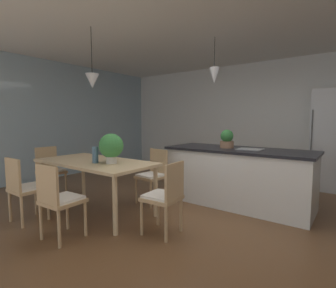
{
  "coord_description": "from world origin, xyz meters",
  "views": [
    {
      "loc": [
        1.64,
        -2.93,
        1.36
      ],
      "look_at": [
        -0.98,
        0.58,
        0.94
      ],
      "focal_mm": 27.18,
      "sensor_mm": 36.0,
      "label": 1
    }
  ],
  "objects_px": {
    "potted_plant_on_table": "(111,146)",
    "chair_far_right": "(153,174)",
    "chair_near_right": "(59,199)",
    "kitchen_island": "(237,176)",
    "chair_kitchen_end": "(165,195)",
    "chair_near_left": "(24,187)",
    "vase_on_dining_table": "(95,155)",
    "refrigerator": "(332,140)",
    "potted_plant_on_island": "(227,139)",
    "chair_window_end": "(50,169)",
    "dining_table": "(95,166)"
  },
  "relations": [
    {
      "from": "chair_near_right",
      "to": "refrigerator",
      "type": "relative_size",
      "value": 0.45
    },
    {
      "from": "kitchen_island",
      "to": "potted_plant_on_island",
      "type": "distance_m",
      "value": 0.61
    },
    {
      "from": "chair_kitchen_end",
      "to": "kitchen_island",
      "type": "distance_m",
      "value": 1.58
    },
    {
      "from": "chair_near_left",
      "to": "chair_far_right",
      "type": "bearing_deg",
      "value": 63.09
    },
    {
      "from": "chair_near_right",
      "to": "kitchen_island",
      "type": "xyz_separation_m",
      "value": [
        1.14,
        2.38,
        -0.01
      ]
    },
    {
      "from": "vase_on_dining_table",
      "to": "chair_near_left",
      "type": "bearing_deg",
      "value": -129.1
    },
    {
      "from": "dining_table",
      "to": "potted_plant_on_island",
      "type": "bearing_deg",
      "value": 48.87
    },
    {
      "from": "chair_window_end",
      "to": "chair_near_right",
      "type": "relative_size",
      "value": 1.0
    },
    {
      "from": "kitchen_island",
      "to": "vase_on_dining_table",
      "type": "distance_m",
      "value": 2.22
    },
    {
      "from": "dining_table",
      "to": "chair_window_end",
      "type": "bearing_deg",
      "value": 179.88
    },
    {
      "from": "chair_near_left",
      "to": "potted_plant_on_table",
      "type": "distance_m",
      "value": 1.24
    },
    {
      "from": "chair_near_left",
      "to": "vase_on_dining_table",
      "type": "distance_m",
      "value": 0.99
    },
    {
      "from": "chair_near_left",
      "to": "kitchen_island",
      "type": "relative_size",
      "value": 0.38
    },
    {
      "from": "chair_near_left",
      "to": "chair_far_right",
      "type": "height_order",
      "value": "same"
    },
    {
      "from": "chair_kitchen_end",
      "to": "potted_plant_on_island",
      "type": "distance_m",
      "value": 1.66
    },
    {
      "from": "chair_kitchen_end",
      "to": "potted_plant_on_table",
      "type": "relative_size",
      "value": 2.11
    },
    {
      "from": "chair_far_right",
      "to": "refrigerator",
      "type": "xyz_separation_m",
      "value": [
        2.26,
        2.65,
        0.49
      ]
    },
    {
      "from": "potted_plant_on_table",
      "to": "chair_far_right",
      "type": "bearing_deg",
      "value": 86.27
    },
    {
      "from": "dining_table",
      "to": "vase_on_dining_table",
      "type": "xyz_separation_m",
      "value": [
        0.16,
        -0.12,
        0.18
      ]
    },
    {
      "from": "dining_table",
      "to": "refrigerator",
      "type": "relative_size",
      "value": 0.95
    },
    {
      "from": "chair_near_right",
      "to": "kitchen_island",
      "type": "relative_size",
      "value": 0.38
    },
    {
      "from": "kitchen_island",
      "to": "vase_on_dining_table",
      "type": "bearing_deg",
      "value": -129.83
    },
    {
      "from": "chair_near_right",
      "to": "chair_window_end",
      "type": "bearing_deg",
      "value": 154.27
    },
    {
      "from": "chair_far_right",
      "to": "chair_window_end",
      "type": "height_order",
      "value": "same"
    },
    {
      "from": "chair_far_right",
      "to": "dining_table",
      "type": "bearing_deg",
      "value": -117.05
    },
    {
      "from": "chair_window_end",
      "to": "kitchen_island",
      "type": "relative_size",
      "value": 0.38
    },
    {
      "from": "kitchen_island",
      "to": "refrigerator",
      "type": "bearing_deg",
      "value": 59.72
    },
    {
      "from": "chair_near_right",
      "to": "kitchen_island",
      "type": "height_order",
      "value": "kitchen_island"
    },
    {
      "from": "chair_far_right",
      "to": "chair_window_end",
      "type": "bearing_deg",
      "value": -154.44
    },
    {
      "from": "dining_table",
      "to": "chair_near_right",
      "type": "distance_m",
      "value": 0.95
    },
    {
      "from": "kitchen_island",
      "to": "potted_plant_on_island",
      "type": "bearing_deg",
      "value": -180.0
    },
    {
      "from": "chair_kitchen_end",
      "to": "potted_plant_on_table",
      "type": "distance_m",
      "value": 1.06
    },
    {
      "from": "potted_plant_on_table",
      "to": "chair_near_right",
      "type": "bearing_deg",
      "value": -86.33
    },
    {
      "from": "vase_on_dining_table",
      "to": "dining_table",
      "type": "bearing_deg",
      "value": 144.15
    },
    {
      "from": "dining_table",
      "to": "refrigerator",
      "type": "distance_m",
      "value": 4.39
    },
    {
      "from": "chair_far_right",
      "to": "chair_kitchen_end",
      "type": "distance_m",
      "value": 1.2
    },
    {
      "from": "chair_far_right",
      "to": "vase_on_dining_table",
      "type": "relative_size",
      "value": 3.83
    },
    {
      "from": "potted_plant_on_island",
      "to": "vase_on_dining_table",
      "type": "xyz_separation_m",
      "value": [
        -1.21,
        -1.68,
        -0.17
      ]
    },
    {
      "from": "dining_table",
      "to": "chair_near_right",
      "type": "xyz_separation_m",
      "value": [
        0.42,
        -0.82,
        -0.21
      ]
    },
    {
      "from": "dining_table",
      "to": "potted_plant_on_island",
      "type": "xyz_separation_m",
      "value": [
        1.36,
        1.56,
        0.36
      ]
    },
    {
      "from": "potted_plant_on_island",
      "to": "vase_on_dining_table",
      "type": "distance_m",
      "value": 2.07
    },
    {
      "from": "dining_table",
      "to": "chair_near_right",
      "type": "relative_size",
      "value": 2.12
    },
    {
      "from": "chair_near_right",
      "to": "potted_plant_on_table",
      "type": "xyz_separation_m",
      "value": [
        -0.05,
        0.82,
        0.52
      ]
    },
    {
      "from": "chair_far_right",
      "to": "refrigerator",
      "type": "bearing_deg",
      "value": 49.63
    },
    {
      "from": "chair_window_end",
      "to": "chair_kitchen_end",
      "type": "distance_m",
      "value": 2.58
    },
    {
      "from": "chair_kitchen_end",
      "to": "chair_near_left",
      "type": "bearing_deg",
      "value": -154.19
    },
    {
      "from": "potted_plant_on_island",
      "to": "vase_on_dining_table",
      "type": "bearing_deg",
      "value": -125.69
    },
    {
      "from": "chair_near_left",
      "to": "chair_near_right",
      "type": "height_order",
      "value": "same"
    },
    {
      "from": "chair_kitchen_end",
      "to": "kitchen_island",
      "type": "bearing_deg",
      "value": 80.25
    },
    {
      "from": "chair_near_right",
      "to": "chair_kitchen_end",
      "type": "relative_size",
      "value": 1.0
    }
  ]
}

